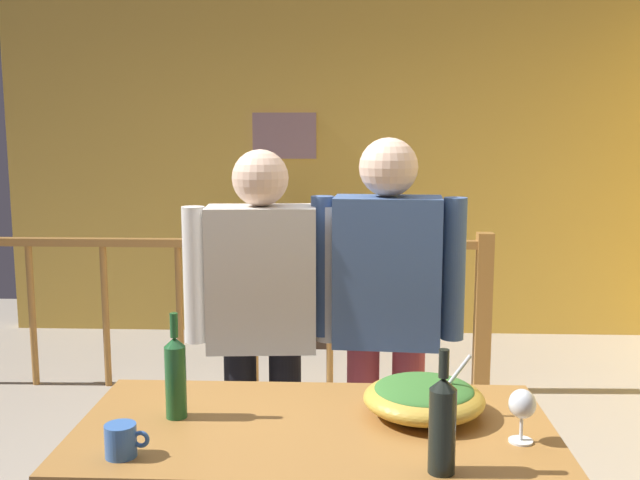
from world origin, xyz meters
The scene contains 13 objects.
back_wall centered at (0.00, 3.31, 1.39)m, with size 5.38×0.10×2.77m, color gold.
framed_picture centered at (-0.42, 3.25, 1.61)m, with size 0.51×0.03×0.36m, color gray.
stair_railing centered at (-0.27, 1.92, 0.64)m, with size 3.48×0.10×1.03m.
tv_console centered at (-0.38, 2.96, 0.20)m, with size 0.90×0.40×0.40m, color #38281E.
flat_screen_tv centered at (-0.38, 2.93, 0.66)m, with size 0.59×0.12×0.43m.
serving_table centered at (0.01, -0.56, 0.72)m, with size 1.41×0.73×0.80m.
salad_bowl centered at (0.34, -0.48, 0.86)m, with size 0.37×0.37×0.20m.
wine_glass centered at (0.59, -0.66, 0.90)m, with size 0.08×0.08×0.15m.
wine_bottle_dark centered at (0.35, -0.85, 0.93)m, with size 0.07×0.07×0.33m.
wine_bottle_green centered at (-0.42, -0.52, 0.93)m, with size 0.06×0.06×0.33m.
mug_blue centered at (-0.50, -0.80, 0.84)m, with size 0.12×0.09×0.09m.
person_standing_left centered at (-0.24, 0.19, 0.94)m, with size 0.61×0.25×1.59m.
person_standing_right centered at (0.25, 0.19, 0.97)m, with size 0.60×0.25×1.64m.
Camera 1 is at (0.11, -2.63, 1.67)m, focal length 41.12 mm.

